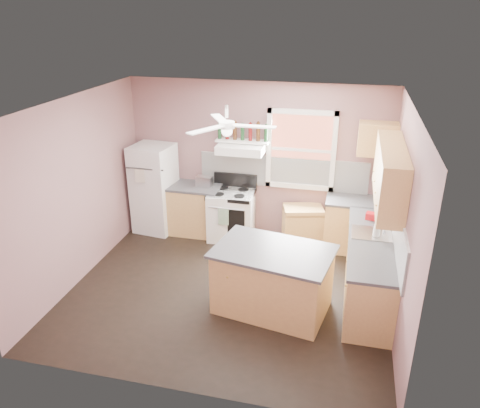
% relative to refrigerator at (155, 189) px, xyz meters
% --- Properties ---
extents(floor, '(4.50, 4.50, 0.00)m').
position_rel_refrigerator_xyz_m(floor, '(1.80, -1.65, -0.80)').
color(floor, black).
rests_on(floor, ground).
extents(ceiling, '(4.50, 4.50, 0.00)m').
position_rel_refrigerator_xyz_m(ceiling, '(1.80, -1.65, 1.90)').
color(ceiling, white).
rests_on(ceiling, ground).
extents(wall_back, '(4.50, 0.05, 2.70)m').
position_rel_refrigerator_xyz_m(wall_back, '(1.80, 0.37, 0.55)').
color(wall_back, '#825B5B').
rests_on(wall_back, ground).
extents(wall_right, '(0.05, 4.00, 2.70)m').
position_rel_refrigerator_xyz_m(wall_right, '(4.08, -1.65, 0.55)').
color(wall_right, '#825B5B').
rests_on(wall_right, ground).
extents(wall_left, '(0.05, 4.00, 2.70)m').
position_rel_refrigerator_xyz_m(wall_left, '(-0.47, -1.65, 0.55)').
color(wall_left, '#825B5B').
rests_on(wall_left, ground).
extents(backsplash_back, '(2.90, 0.03, 0.55)m').
position_rel_refrigerator_xyz_m(backsplash_back, '(2.25, 0.33, 0.38)').
color(backsplash_back, white).
rests_on(backsplash_back, wall_back).
extents(backsplash_right, '(0.03, 2.60, 0.55)m').
position_rel_refrigerator_xyz_m(backsplash_right, '(4.04, -1.35, 0.38)').
color(backsplash_right, white).
rests_on(backsplash_right, wall_right).
extents(window_view, '(1.00, 0.02, 1.20)m').
position_rel_refrigerator_xyz_m(window_view, '(2.55, 0.33, 0.80)').
color(window_view, brown).
rests_on(window_view, wall_back).
extents(window_frame, '(1.16, 0.07, 1.36)m').
position_rel_refrigerator_xyz_m(window_frame, '(2.55, 0.30, 0.80)').
color(window_frame, white).
rests_on(window_frame, wall_back).
extents(refrigerator, '(0.75, 0.73, 1.59)m').
position_rel_refrigerator_xyz_m(refrigerator, '(0.00, 0.00, 0.00)').
color(refrigerator, white).
rests_on(refrigerator, floor).
extents(base_cabinet_left, '(0.90, 0.60, 0.86)m').
position_rel_refrigerator_xyz_m(base_cabinet_left, '(0.74, 0.05, -0.37)').
color(base_cabinet_left, tan).
rests_on(base_cabinet_left, floor).
extents(counter_left, '(0.92, 0.62, 0.04)m').
position_rel_refrigerator_xyz_m(counter_left, '(0.74, 0.05, 0.08)').
color(counter_left, '#3D3D3F').
rests_on(counter_left, base_cabinet_left).
extents(toaster, '(0.29, 0.18, 0.18)m').
position_rel_refrigerator_xyz_m(toaster, '(0.92, 0.07, 0.19)').
color(toaster, silver).
rests_on(toaster, counter_left).
extents(stove, '(0.82, 0.69, 0.86)m').
position_rel_refrigerator_xyz_m(stove, '(1.43, -0.01, -0.37)').
color(stove, white).
rests_on(stove, floor).
extents(range_hood, '(0.78, 0.50, 0.14)m').
position_rel_refrigerator_xyz_m(range_hood, '(1.57, 0.10, 0.82)').
color(range_hood, white).
rests_on(range_hood, wall_back).
extents(bottle_shelf, '(0.90, 0.26, 0.03)m').
position_rel_refrigerator_xyz_m(bottle_shelf, '(1.57, 0.22, 0.92)').
color(bottle_shelf, white).
rests_on(bottle_shelf, range_hood).
extents(cart, '(0.75, 0.60, 0.66)m').
position_rel_refrigerator_xyz_m(cart, '(2.67, 0.10, -0.47)').
color(cart, tan).
rests_on(cart, floor).
extents(base_cabinet_corner, '(1.00, 0.60, 0.86)m').
position_rel_refrigerator_xyz_m(base_cabinet_corner, '(3.55, 0.05, -0.37)').
color(base_cabinet_corner, tan).
rests_on(base_cabinet_corner, floor).
extents(base_cabinet_right, '(0.60, 2.20, 0.86)m').
position_rel_refrigerator_xyz_m(base_cabinet_right, '(3.75, -1.35, -0.37)').
color(base_cabinet_right, tan).
rests_on(base_cabinet_right, floor).
extents(counter_corner, '(1.02, 0.62, 0.04)m').
position_rel_refrigerator_xyz_m(counter_corner, '(3.55, 0.05, 0.08)').
color(counter_corner, '#3D3D3F').
rests_on(counter_corner, base_cabinet_corner).
extents(counter_right, '(0.62, 2.22, 0.04)m').
position_rel_refrigerator_xyz_m(counter_right, '(3.74, -1.35, 0.08)').
color(counter_right, '#3D3D3F').
rests_on(counter_right, base_cabinet_right).
extents(sink, '(0.55, 0.45, 0.03)m').
position_rel_refrigerator_xyz_m(sink, '(3.74, -1.15, 0.10)').
color(sink, silver).
rests_on(sink, counter_right).
extents(faucet, '(0.03, 0.03, 0.14)m').
position_rel_refrigerator_xyz_m(faucet, '(3.90, -1.15, 0.17)').
color(faucet, silver).
rests_on(faucet, sink).
extents(upper_cabinet_right, '(0.33, 1.80, 0.76)m').
position_rel_refrigerator_xyz_m(upper_cabinet_right, '(3.88, -1.15, 0.98)').
color(upper_cabinet_right, tan).
rests_on(upper_cabinet_right, wall_right).
extents(upper_cabinet_corner, '(0.60, 0.33, 0.52)m').
position_rel_refrigerator_xyz_m(upper_cabinet_corner, '(3.75, 0.18, 1.10)').
color(upper_cabinet_corner, tan).
rests_on(upper_cabinet_corner, wall_back).
extents(paper_towel, '(0.26, 0.12, 0.12)m').
position_rel_refrigerator_xyz_m(paper_towel, '(3.87, 0.21, 0.45)').
color(paper_towel, white).
rests_on(paper_towel, wall_back).
extents(island, '(1.58, 1.15, 0.86)m').
position_rel_refrigerator_xyz_m(island, '(2.49, -1.94, -0.37)').
color(island, tan).
rests_on(island, floor).
extents(island_top, '(1.68, 1.25, 0.04)m').
position_rel_refrigerator_xyz_m(island_top, '(2.49, -1.94, 0.08)').
color(island_top, '#3D3D3F').
rests_on(island_top, island).
extents(ceiling_fan_hub, '(0.20, 0.20, 0.08)m').
position_rel_refrigerator_xyz_m(ceiling_fan_hub, '(1.80, -1.65, 1.65)').
color(ceiling_fan_hub, white).
rests_on(ceiling_fan_hub, ceiling).
extents(soap_bottle, '(0.13, 0.13, 0.26)m').
position_rel_refrigerator_xyz_m(soap_bottle, '(3.80, -1.24, 0.23)').
color(soap_bottle, silver).
rests_on(soap_bottle, counter_right).
extents(red_caddy, '(0.20, 0.16, 0.10)m').
position_rel_refrigerator_xyz_m(red_caddy, '(3.75, -0.66, 0.15)').
color(red_caddy, red).
rests_on(red_caddy, counter_right).
extents(wine_bottles, '(0.86, 0.06, 0.31)m').
position_rel_refrigerator_xyz_m(wine_bottles, '(1.57, 0.22, 1.08)').
color(wine_bottles, '#143819').
rests_on(wine_bottles, bottle_shelf).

